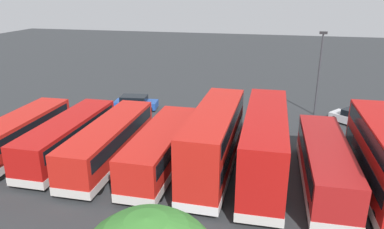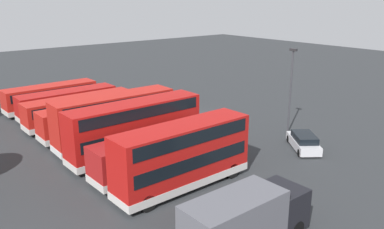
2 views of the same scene
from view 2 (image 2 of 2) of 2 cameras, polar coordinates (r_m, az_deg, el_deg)
name	(u,v)px [view 2 (image 2 of 2)]	position (r m, az deg, el deg)	size (l,w,h in m)	color
ground_plane	(197,117)	(43.95, 0.72, -0.31)	(140.00, 140.00, 0.00)	#2D3033
bus_double_decker_near_end	(183,154)	(27.21, -1.31, -5.71)	(2.77, 10.33, 4.55)	#B71411
bus_single_deck_second	(159,151)	(30.13, -4.72, -5.19)	(2.82, 10.86, 2.95)	#A51919
bus_double_decker_third	(136,127)	(33.00, -8.06, -1.81)	(2.72, 11.68, 4.55)	#B71411
bus_double_decker_fourth	(115,118)	(35.69, -10.94, -0.53)	(2.77, 10.97, 4.55)	red
bus_single_deck_fifth	(94,118)	(38.96, -13.74, -0.53)	(2.64, 10.47, 2.95)	red
bus_single_deck_sixth	(80,109)	(42.53, -15.68, 0.76)	(2.69, 11.33, 2.95)	red
bus_single_deck_seventh	(68,103)	(45.49, -17.31, 1.63)	(2.65, 10.57, 2.95)	#B71411
bus_single_deck_far_end	(51,96)	(48.89, -19.48, 2.44)	(2.79, 10.46, 2.95)	red
box_truck_blue	(246,219)	(21.48, 7.65, -14.57)	(2.57, 7.51, 3.20)	#595960
car_hatchback_silver	(304,142)	(35.82, 15.63, -3.74)	(4.73, 4.19, 1.43)	silver
car_small_green	(161,95)	(50.69, -4.47, 2.76)	(4.58, 2.29, 1.43)	#1E479E
lamp_post_tall	(291,85)	(38.52, 13.93, 4.11)	(0.70, 0.30, 8.17)	#38383D
waste_bin_yellow	(207,132)	(37.60, 2.17, -2.51)	(0.60, 0.60, 0.95)	#333338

